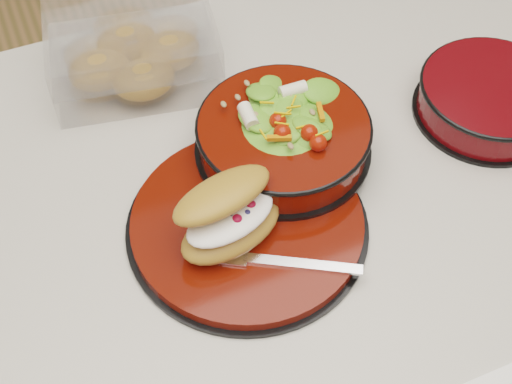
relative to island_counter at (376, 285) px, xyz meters
name	(u,v)px	position (x,y,z in m)	size (l,w,h in m)	color
island_counter	(376,285)	(0.00, 0.00, 0.00)	(1.24, 0.74, 0.90)	white
dinner_plate	(248,224)	(-0.29, -0.08, 0.46)	(0.30, 0.30, 0.02)	black
salad_bowl	(283,131)	(-0.20, 0.01, 0.50)	(0.23, 0.23, 0.10)	black
croissant	(228,215)	(-0.32, -0.09, 0.50)	(0.15, 0.12, 0.08)	#A46D32
fork	(281,262)	(-0.28, -0.15, 0.47)	(0.16, 0.10, 0.00)	silver
pastry_box	(134,53)	(-0.33, 0.24, 0.49)	(0.26, 0.21, 0.09)	white
extra_bowl	(490,97)	(0.10, -0.02, 0.48)	(0.20, 0.20, 0.05)	black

